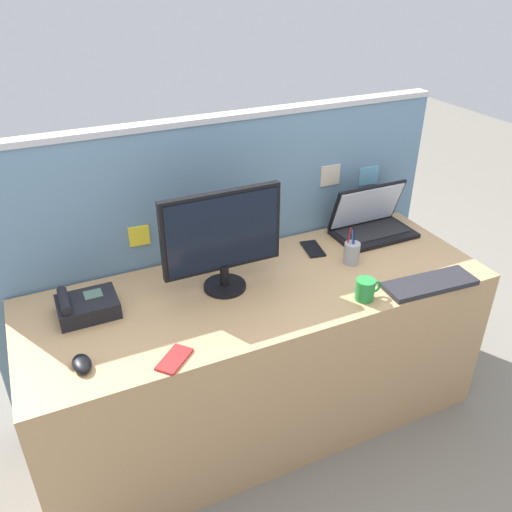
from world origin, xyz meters
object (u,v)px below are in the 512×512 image
object	(u,v)px
computer_mouse_right_hand	(82,364)
coffee_mug	(366,289)
laptop	(371,221)
pen_cup	(352,253)
desk_phone	(86,306)
keyboard_main	(430,284)
cell_phone_black_slab	(313,249)
desktop_monitor	(222,236)
cell_phone_red_case	(174,359)

from	to	relation	value
computer_mouse_right_hand	coffee_mug	world-z (taller)	coffee_mug
laptop	pen_cup	bearing A→B (deg)	-140.47
desk_phone	pen_cup	world-z (taller)	pen_cup
keyboard_main	computer_mouse_right_hand	distance (m)	1.36
laptop	cell_phone_black_slab	distance (m)	0.34
pen_cup	coffee_mug	xyz separation A→B (m)	(-0.11, -0.25, -0.01)
coffee_mug	computer_mouse_right_hand	bearing A→B (deg)	176.71
desktop_monitor	cell_phone_black_slab	bearing A→B (deg)	13.21
cell_phone_black_slab	coffee_mug	distance (m)	0.42
laptop	cell_phone_black_slab	bearing A→B (deg)	-175.01
coffee_mug	desk_phone	bearing A→B (deg)	160.51
cell_phone_black_slab	cell_phone_red_case	distance (m)	0.92
keyboard_main	pen_cup	size ratio (longest dim) A/B	2.21
pen_cup	keyboard_main	bearing A→B (deg)	-57.59
laptop	desktop_monitor	bearing A→B (deg)	-170.11
desktop_monitor	cell_phone_black_slab	size ratio (longest dim) A/B	3.27
desk_phone	cell_phone_red_case	bearing A→B (deg)	-60.61
pen_cup	coffee_mug	bearing A→B (deg)	-112.68
computer_mouse_right_hand	cell_phone_red_case	distance (m)	0.30
cell_phone_black_slab	desk_phone	bearing A→B (deg)	-165.54
laptop	computer_mouse_right_hand	bearing A→B (deg)	-164.50
desk_phone	coffee_mug	world-z (taller)	desk_phone
pen_cup	desktop_monitor	bearing A→B (deg)	174.41
desktop_monitor	cell_phone_red_case	distance (m)	0.52
keyboard_main	cell_phone_black_slab	world-z (taller)	keyboard_main
desktop_monitor	keyboard_main	bearing A→B (deg)	-24.65
computer_mouse_right_hand	keyboard_main	bearing A→B (deg)	-7.94
laptop	cell_phone_black_slab	world-z (taller)	laptop
cell_phone_red_case	desktop_monitor	bearing A→B (deg)	95.18
computer_mouse_right_hand	coffee_mug	size ratio (longest dim) A/B	0.89
desk_phone	coffee_mug	xyz separation A→B (m)	(1.00, -0.35, 0.01)
laptop	cell_phone_red_case	world-z (taller)	laptop
desktop_monitor	coffee_mug	world-z (taller)	desktop_monitor
desktop_monitor	cell_phone_red_case	xyz separation A→B (m)	(-0.32, -0.34, -0.23)
laptop	pen_cup	world-z (taller)	laptop
pen_cup	cell_phone_black_slab	size ratio (longest dim) A/B	1.19
laptop	keyboard_main	distance (m)	0.49
pen_cup	desk_phone	bearing A→B (deg)	174.87
computer_mouse_right_hand	pen_cup	size ratio (longest dim) A/B	0.57
desk_phone	coffee_mug	size ratio (longest dim) A/B	1.93
desktop_monitor	computer_mouse_right_hand	world-z (taller)	desktop_monitor
desktop_monitor	computer_mouse_right_hand	distance (m)	0.68
keyboard_main	coffee_mug	world-z (taller)	coffee_mug
computer_mouse_right_hand	coffee_mug	bearing A→B (deg)	-7.07
keyboard_main	cell_phone_red_case	size ratio (longest dim) A/B	2.84
pen_cup	cell_phone_black_slab	world-z (taller)	pen_cup
desk_phone	keyboard_main	bearing A→B (deg)	-16.85
desktop_monitor	cell_phone_red_case	world-z (taller)	desktop_monitor
laptop	coffee_mug	distance (m)	0.57
coffee_mug	cell_phone_black_slab	bearing A→B (deg)	88.14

